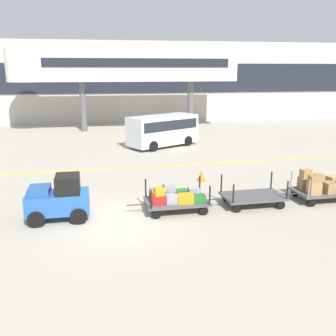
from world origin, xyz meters
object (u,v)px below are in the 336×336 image
Objects in this scene: shuttle_van at (163,128)px; safety_cone_near at (202,176)px; baggage_tug at (59,199)px; baggage_cart_middle at (253,197)px; baggage_cart_lead at (176,198)px; baggage_cart_tail at (322,186)px.

safety_cone_near is (0.55, -8.39, -0.96)m from shuttle_van.
shuttle_van is (5.46, 12.01, 0.48)m from baggage_tug.
baggage_tug is at bearing -178.15° from baggage_cart_middle.
shuttle_van is at bearing 83.54° from baggage_cart_lead.
baggage_cart_lead and baggage_cart_middle have the same top height.
baggage_tug is 0.42× the size of shuttle_van.
baggage_cart_tail reaches higher than baggage_cart_middle.
shuttle_van is at bearing 93.73° from safety_cone_near.
shuttle_van reaches higher than baggage_cart_middle.
baggage_cart_tail is (2.94, 0.10, 0.22)m from baggage_cart_middle.
safety_cone_near is at bearing -86.27° from shuttle_van.
baggage_cart_middle is 5.49× the size of safety_cone_near.
shuttle_van reaches higher than baggage_tug.
baggage_cart_lead is 3.97m from safety_cone_near.
shuttle_van reaches higher than safety_cone_near.
shuttle_van is (1.35, 11.88, 0.73)m from baggage_cart_lead.
baggage_tug is 3.88× the size of safety_cone_near.
baggage_cart_lead is at bearing 1.81° from baggage_tug.
baggage_tug reaches higher than safety_cone_near.
baggage_cart_middle is 1.00× the size of baggage_cart_tail.
baggage_cart_middle is (3.04, 0.10, -0.16)m from baggage_cart_lead.
baggage_cart_lead is 1.00× the size of baggage_cart_middle.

